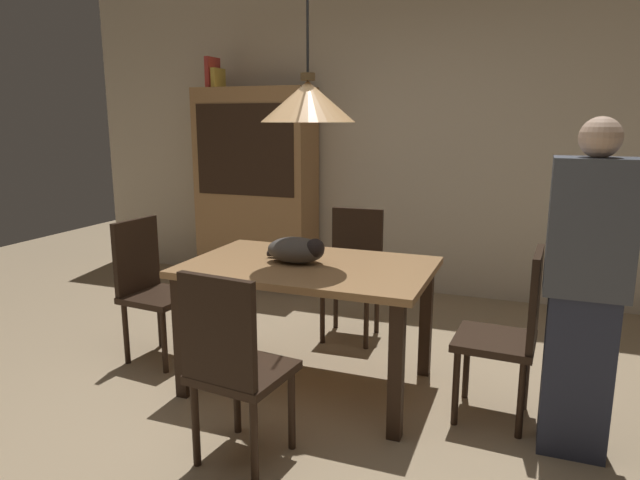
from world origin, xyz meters
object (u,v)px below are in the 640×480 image
Objects in this scene: pendant_lamp at (308,101)px; person_standing at (585,293)px; chair_left_side at (150,283)px; cat_sleeping at (297,250)px; chair_far_back at (354,267)px; chair_right_side at (511,328)px; book_red_tall at (213,73)px; dining_table at (309,281)px; book_yellow_short at (218,78)px; hutch_bookcase at (257,192)px; chair_near_front at (233,362)px.

pendant_lamp is 0.82× the size of person_standing.
person_standing reaches higher than chair_left_side.
chair_far_back is at bearing 85.78° from cat_sleeping.
book_red_tall reaches higher than chair_right_side.
chair_left_side is at bearing 175.56° from person_standing.
pendant_lamp reaches higher than book_red_tall.
chair_left_side is at bearing -142.25° from chair_far_back.
chair_far_back is at bearing 90.19° from dining_table.
book_yellow_short is at bearing 0.00° from book_red_tall.
dining_table is 1.51× the size of chair_right_side.
chair_far_back is 2.38m from book_yellow_short.
book_red_tall reaches higher than book_yellow_short.
cat_sleeping is at bearing -177.90° from dining_table.
pendant_lamp reaches higher than hutch_bookcase.
book_red_tall is (-0.43, 0.00, 1.10)m from hutch_bookcase.
chair_near_front is at bearing -90.19° from chair_far_back.
chair_left_side is 1.11m from cat_sleeping.
book_yellow_short is (0.06, 0.00, -0.05)m from book_red_tall.
dining_table is 3.58× the size of cat_sleeping.
person_standing is at bearing 25.40° from chair_near_front.
chair_near_front is at bearing -90.57° from dining_table.
chair_left_side is 2.59m from person_standing.
hutch_bookcase is at bearing 142.59° from chair_right_side.
dining_table is 2.25m from hutch_bookcase.
hutch_bookcase reaches higher than chair_left_side.
pendant_lamp is 0.70× the size of hutch_bookcase.
book_red_tall is 0.18× the size of person_standing.
book_yellow_short is (-0.52, 1.83, 1.43)m from chair_left_side.
chair_near_front is 1.62m from person_standing.
book_red_tall reaches higher than chair_near_front.
person_standing is at bearing -36.77° from hutch_bookcase.
chair_left_side is (-2.26, 0.01, 0.00)m from chair_right_side.
book_red_tall is at bearing 150.65° from chair_far_back.
pendant_lamp is 2.53m from book_red_tall.
hutch_bookcase is (-1.27, 2.71, 0.38)m from chair_near_front.
chair_right_side is (1.13, -0.00, -0.14)m from dining_table.
hutch_bookcase is at bearing 94.62° from chair_left_side.
chair_left_side is 0.72× the size of pendant_lamp.
dining_table is 7.00× the size of book_yellow_short.
book_yellow_short is (-0.37, 0.00, 1.05)m from hutch_bookcase.
chair_right_side is at bearing -33.00° from book_red_tall.
book_red_tall is at bearing 131.69° from cat_sleeping.
chair_near_front and chair_far_back have the same top height.
dining_table is at bearing -0.37° from chair_left_side.
chair_left_side is (-1.13, 0.01, -0.14)m from dining_table.
pendant_lamp is 1.69m from person_standing.
chair_right_side is at bearing -0.21° from pendant_lamp.
pendant_lamp is at bearing 89.43° from chair_near_front.
person_standing is (1.44, 0.69, 0.28)m from chair_near_front.
hutch_bookcase is (-1.28, 1.83, 0.24)m from dining_table.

